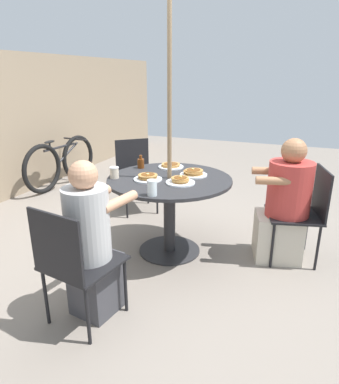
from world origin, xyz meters
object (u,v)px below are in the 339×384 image
Objects in this scene: patio_chair_east at (73,260)px; patio_chair_north at (135,170)px; pancake_plate_b at (180,181)px; pancake_plate_c at (171,166)px; pancake_plate_d at (194,173)px; diner_south at (284,207)px; pancake_plate_a at (148,178)px; syrup_bottle at (141,163)px; patio_chair_south at (304,209)px; coffee_cup at (114,173)px; bicycle at (61,162)px; diner_east at (92,246)px; patio_table at (169,194)px; drinking_glass_a at (152,188)px.

patio_chair_north is at bearing 115.70° from patio_chair_east.
pancake_plate_b is 1.00× the size of pancake_plate_c.
diner_south is at bearing -82.54° from pancake_plate_d.
pancake_plate_a is 1.00× the size of pancake_plate_d.
syrup_bottle is (0.33, 0.55, 0.03)m from pancake_plate_b.
syrup_bottle reaches higher than patio_chair_east.
pancake_plate_c is at bearing 73.33° from patio_chair_south.
bicycle is at bearing 50.97° from coffee_cup.
patio_chair_south is at bearing -67.39° from pancake_plate_b.
pancake_plate_a is (0.91, 0.00, 0.24)m from diner_east.
pancake_plate_d is 1.92× the size of syrup_bottle.
patio_table is at bearing 90.00° from patio_chair_north.
diner_east is at bearing 120.27° from patio_chair_south.
patio_table is at bearing 90.00° from patio_chair_east.
syrup_bottle is (-0.13, 0.27, 0.04)m from pancake_plate_c.
patio_chair_north reaches higher than drinking_glass_a.
syrup_bottle is 0.09× the size of bicycle.
diner_east is 3.21m from bicycle.
patio_chair_east is 1.48m from syrup_bottle.
pancake_plate_d is at bearing 101.12° from patio_chair_north.
diner_east is 1.91m from patio_chair_south.
patio_chair_north is 0.93m from pancake_plate_c.
pancake_plate_b reaches higher than bicycle.
pancake_plate_b is 2.48× the size of coffee_cup.
diner_east is 1.00m from pancake_plate_b.
syrup_bottle is at bearing 79.48° from patio_chair_north.
patio_chair_north is at bearing 44.04° from pancake_plate_b.
diner_south is (1.31, -1.17, -0.02)m from diner_east.
diner_south is 3.51m from bicycle.
patio_table is 0.41m from pancake_plate_c.
patio_table is 1.23m from patio_chair_north.
patio_chair_north and patio_chair_south have the same top height.
patio_chair_east reaches higher than pancake_plate_a.
coffee_cup is at bearing 148.27° from pancake_plate_c.
bicycle is at bearing 66.29° from pancake_plate_c.
patio_chair_north is 6.58× the size of syrup_bottle.
bicycle is at bearing 57.51° from diner_south.
patio_table is 1.01× the size of diner_south.
diner_south reaches higher than drinking_glass_a.
pancake_plate_a is at bearing 98.71° from diner_east.
diner_east is 0.94m from pancake_plate_a.
patio_chair_north is 3.42× the size of pancake_plate_d.
patio_chair_east and patio_chair_south have the same top height.
coffee_cup reaches higher than pancake_plate_a.
syrup_bottle is (-0.05, 1.41, 0.29)m from diner_south.
coffee_cup is (-0.08, 0.62, 0.03)m from pancake_plate_b.
diner_south is at bearing -104.28° from bicycle.
patio_chair_east is 1.11m from pancake_plate_a.
bicycle is (1.10, 1.93, -0.43)m from syrup_bottle.
pancake_plate_d is (-0.16, 1.00, 0.27)m from patio_chair_south.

